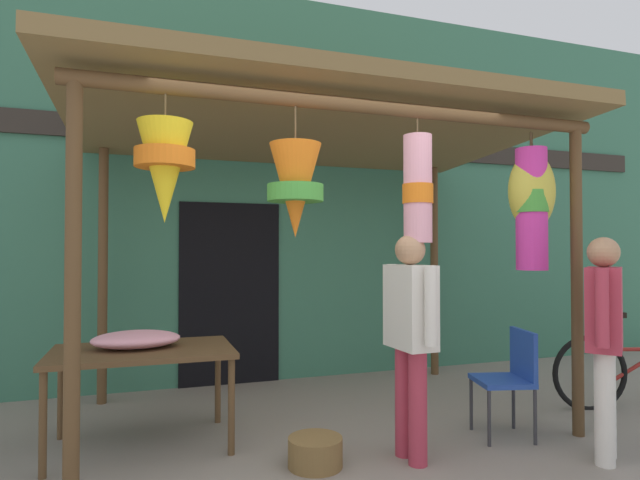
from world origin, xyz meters
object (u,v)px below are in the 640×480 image
Objects in this scene: customer_foreground at (604,329)px; display_table at (143,358)px; flower_heap_on_table at (138,339)px; shopper_by_bananas at (410,327)px; wicker_basket_by_table at (315,452)px; folding_chair at (511,373)px.

display_table is at bearing 156.76° from customer_foreground.
customer_foreground is at bearing -23.24° from display_table.
flower_heap_on_table is 2.04m from shopper_by_bananas.
shopper_by_bananas reaches higher than wicker_basket_by_table.
flower_heap_on_table is at bearing 153.42° from shopper_by_bananas.
display_table is at bearing -50.97° from flower_heap_on_table.
display_table is at bearing 154.11° from shopper_by_bananas.
customer_foreground reaches higher than wicker_basket_by_table.
wicker_basket_by_table is at bearing 163.98° from customer_foreground.
display_table is at bearing 145.85° from wicker_basket_by_table.
display_table is 2.03× the size of flower_heap_on_table.
customer_foreground is 0.99× the size of shopper_by_bananas.
customer_foreground is at bearing -19.37° from shopper_by_bananas.
folding_chair is at bearing 1.35° from wicker_basket_by_table.
folding_chair reaches higher than display_table.
folding_chair is at bearing 8.67° from shopper_by_bananas.
shopper_by_bananas is at bearing 160.63° from customer_foreground.
flower_heap_on_table is at bearing 156.30° from customer_foreground.
customer_foreground is at bearing -23.70° from flower_heap_on_table.
customer_foreground reaches higher than display_table.
shopper_by_bananas reaches higher than display_table.
wicker_basket_by_table is 1.07m from shopper_by_bananas.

